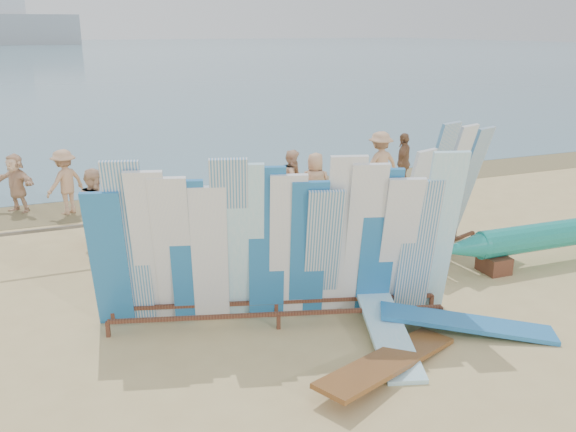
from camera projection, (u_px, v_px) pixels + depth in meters
name	position (u px, v px, depth m)	size (l,w,h in m)	color
ground	(228.00, 306.00, 10.51)	(160.00, 160.00, 0.00)	tan
ocean	(46.00, 51.00, 123.76)	(320.00, 240.00, 0.02)	slate
wet_sand_strip	(153.00, 201.00, 16.88)	(40.00, 2.60, 0.01)	olive
fence	(186.00, 222.00, 12.98)	(12.08, 0.08, 0.90)	#756A58
main_surfboard_rack	(277.00, 249.00, 9.54)	(5.69, 2.28, 2.84)	brown
side_surfboard_rack	(441.00, 193.00, 12.66)	(2.60, 1.54, 2.84)	brown
outrigger_canoe	(564.00, 235.00, 12.36)	(6.20, 0.68, 0.88)	brown
vendor_table	(421.00, 247.00, 12.17)	(0.91, 0.66, 1.18)	brown
flat_board_c	(388.00, 371.00, 8.50)	(0.56, 2.70, 0.07)	brown
flat_board_d	(466.00, 333.00, 9.57)	(0.56, 2.70, 0.07)	#2470B5
flat_board_b	(385.00, 337.00, 9.44)	(0.56, 2.70, 0.07)	#97DBF2
beach_chair_left	(239.00, 218.00, 14.49)	(0.62, 0.64, 0.84)	red
beach_chair_right	(270.00, 211.00, 14.98)	(0.77, 0.78, 0.89)	red
stroller	(257.00, 213.00, 14.40)	(0.57, 0.76, 0.99)	red
beachgoer_10	(403.00, 162.00, 17.61)	(1.00, 0.43, 1.71)	#8C6042
beachgoer_9	(380.00, 164.00, 17.03)	(1.20, 0.49, 1.85)	tan
beachgoer_11	(16.00, 183.00, 15.66)	(1.42, 0.46, 1.53)	beige
beachgoer_3	(65.00, 182.00, 15.46)	(1.08, 0.45, 1.67)	tan
beachgoer_8	(293.00, 180.00, 15.78)	(0.78, 0.37, 1.59)	beige
beachgoer_2	(96.00, 207.00, 13.18)	(0.84, 0.40, 1.73)	beige
beachgoer_6	(315.00, 185.00, 15.23)	(0.80, 0.38, 1.64)	tan
beachgoer_7	(294.00, 178.00, 16.17)	(0.56, 0.31, 1.53)	#8C6042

